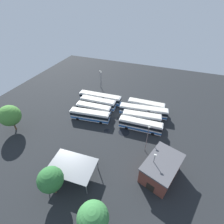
# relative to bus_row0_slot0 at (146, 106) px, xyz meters

# --- Properties ---
(ground_plane) EXTENTS (97.57, 97.57, 0.00)m
(ground_plane) POSITION_rel_bus_row0_slot0_xyz_m (8.33, 5.86, -1.82)
(ground_plane) COLOR black
(bus_row0_slot0) EXTENTS (12.66, 2.87, 3.45)m
(bus_row0_slot0) POSITION_rel_bus_row0_slot0_xyz_m (0.00, 0.00, 0.00)
(bus_row0_slot0) COLOR silver
(bus_row0_slot0) RESTS_ON ground_plane
(bus_row0_slot1) EXTENTS (16.11, 4.41, 3.45)m
(bus_row0_slot1) POSITION_rel_bus_row0_slot0_xyz_m (0.18, 3.42, 0.00)
(bus_row0_slot1) COLOR silver
(bus_row0_slot1) RESTS_ON ground_plane
(bus_row0_slot2) EXTENTS (12.28, 3.89, 3.45)m
(bus_row0_slot2) POSITION_rel_bus_row0_slot0_xyz_m (-0.00, 7.17, -0.00)
(bus_row0_slot2) COLOR silver
(bus_row0_slot2) RESTS_ON ground_plane
(bus_row0_slot3) EXTENTS (13.05, 3.13, 3.45)m
(bus_row0_slot3) POSITION_rel_bus_row0_slot0_xyz_m (-0.42, 10.74, 0.00)
(bus_row0_slot3) COLOR silver
(bus_row0_slot3) RESTS_ON ground_plane
(bus_row1_slot0) EXTENTS (16.02, 3.30, 3.45)m
(bus_row1_slot0) POSITION_rel_bus_row0_slot0_xyz_m (17.17, 0.97, 0.00)
(bus_row1_slot0) COLOR silver
(bus_row1_slot0) RESTS_ON ground_plane
(bus_row1_slot1) EXTENTS (12.90, 3.07, 3.45)m
(bus_row1_slot1) POSITION_rel_bus_row0_slot0_xyz_m (16.62, 4.30, 0.00)
(bus_row1_slot1) COLOR silver
(bus_row1_slot1) RESTS_ON ground_plane
(bus_row1_slot2) EXTENTS (12.05, 3.20, 3.45)m
(bus_row1_slot2) POSITION_rel_bus_row0_slot0_xyz_m (16.50, 8.16, -0.00)
(bus_row1_slot2) COLOR silver
(bus_row1_slot2) RESTS_ON ground_plane
(bus_row1_slot3) EXTENTS (13.14, 4.11, 3.45)m
(bus_row1_slot3) POSITION_rel_bus_row0_slot0_xyz_m (16.08, 11.81, 0.00)
(bus_row1_slot3) COLOR silver
(bus_row1_slot3) RESTS_ON ground_plane
(depot_building) EXTENTS (9.35, 11.47, 5.12)m
(depot_building) POSITION_rel_bus_row0_slot0_xyz_m (-8.07, 24.36, 0.76)
(depot_building) COLOR brown
(depot_building) RESTS_ON ground_plane
(maintenance_shelter) EXTENTS (10.45, 7.41, 3.68)m
(maintenance_shelter) POSITION_rel_bus_row0_slot0_xyz_m (10.60, 31.29, 1.68)
(maintenance_shelter) COLOR slate
(maintenance_shelter) RESTS_ON ground_plane
(lamp_post_mid_lot) EXTENTS (0.56, 0.28, 8.66)m
(lamp_post_mid_lot) POSITION_rel_bus_row0_slot0_xyz_m (-3.48, 18.35, 2.92)
(lamp_post_mid_lot) COLOR slate
(lamp_post_mid_lot) RESTS_ON ground_plane
(lamp_post_near_entrance) EXTENTS (0.56, 0.28, 7.58)m
(lamp_post_near_entrance) POSITION_rel_bus_row0_slot0_xyz_m (-6.12, 25.16, 2.37)
(lamp_post_near_entrance) COLOR slate
(lamp_post_near_entrance) RESTS_ON ground_plane
(lamp_post_far_corner) EXTENTS (0.56, 0.28, 8.04)m
(lamp_post_far_corner) POSITION_rel_bus_row0_slot0_xyz_m (20.52, -8.17, 2.61)
(lamp_post_far_corner) COLOR slate
(lamp_post_far_corner) RESTS_ON ground_plane
(lamp_post_by_building) EXTENTS (0.56, 0.28, 7.64)m
(lamp_post_by_building) POSITION_rel_bus_row0_slot0_xyz_m (21.87, -9.94, 2.40)
(lamp_post_by_building) COLOR slate
(lamp_post_by_building) RESTS_ON ground_plane
(tree_south_edge) EXTENTS (5.40, 5.40, 7.49)m
(tree_south_edge) POSITION_rel_bus_row0_slot0_xyz_m (1.52, 39.27, 2.96)
(tree_south_edge) COLOR brown
(tree_south_edge) RESTS_ON ground_plane
(tree_west_edge) EXTENTS (6.18, 6.18, 8.56)m
(tree_west_edge) POSITION_rel_bus_row0_slot0_xyz_m (35.54, 24.08, 3.63)
(tree_west_edge) COLOR brown
(tree_west_edge) RESTS_ON ground_plane
(tree_east_edge) EXTENTS (5.13, 5.13, 7.58)m
(tree_east_edge) POSITION_rel_bus_row0_slot0_xyz_m (12.20, 36.20, 3.18)
(tree_east_edge) COLOR brown
(tree_east_edge) RESTS_ON ground_plane
(puddle_front_lane) EXTENTS (2.89, 2.89, 0.01)m
(puddle_front_lane) POSITION_rel_bus_row0_slot0_xyz_m (16.62, -3.44, -1.82)
(puddle_front_lane) COLOR black
(puddle_front_lane) RESTS_ON ground_plane
(puddle_near_shelter) EXTENTS (3.80, 3.80, 0.01)m
(puddle_near_shelter) POSITION_rel_bus_row0_slot0_xyz_m (20.52, -2.57, -1.82)
(puddle_near_shelter) COLOR black
(puddle_near_shelter) RESTS_ON ground_plane
(puddle_centre_drain) EXTENTS (1.67, 1.67, 0.01)m
(puddle_centre_drain) POSITION_rel_bus_row0_slot0_xyz_m (11.10, -1.11, -1.82)
(puddle_centre_drain) COLOR black
(puddle_centre_drain) RESTS_ON ground_plane
(puddle_back_corner) EXTENTS (3.38, 3.38, 0.01)m
(puddle_back_corner) POSITION_rel_bus_row0_slot0_xyz_m (3.81, 13.66, -1.82)
(puddle_back_corner) COLOR black
(puddle_back_corner) RESTS_ON ground_plane
(puddle_between_rows) EXTENTS (2.06, 2.06, 0.01)m
(puddle_between_rows) POSITION_rel_bus_row0_slot0_xyz_m (8.84, 14.91, -1.82)
(puddle_between_rows) COLOR black
(puddle_between_rows) RESTS_ON ground_plane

